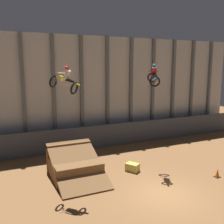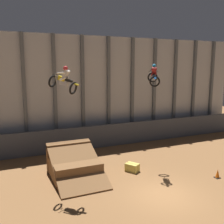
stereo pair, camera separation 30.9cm
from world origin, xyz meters
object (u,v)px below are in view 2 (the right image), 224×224
Objects in this scene: traffic_cone_near_ramp at (218,174)px; rider_bike_right_air at (154,76)px; hay_bale_trackside at (132,167)px; dirt_ramp at (74,165)px; rider_bike_left_air at (64,81)px.

rider_bike_right_air is at bearing 130.25° from traffic_cone_near_ramp.
traffic_cone_near_ramp is (2.94, -3.48, -6.34)m from rider_bike_right_air.
hay_bale_trackside is at bearing 145.18° from traffic_cone_near_ramp.
rider_bike_right_air reaches higher than dirt_ramp.
hay_bale_trackside is (-4.66, 3.24, -0.00)m from traffic_cone_near_ramp.
rider_bike_left_air is 2.92× the size of traffic_cone_near_ramp.
rider_bike_left_air reaches higher than traffic_cone_near_ramp.
rider_bike_left_air is at bearing -144.85° from rider_bike_right_air.
dirt_ramp reaches higher than hay_bale_trackside.
rider_bike_left_air is 1.57× the size of hay_bale_trackside.
dirt_ramp is 6.14m from rider_bike_left_air.
dirt_ramp is 2.73× the size of rider_bike_left_air.
rider_bike_right_air reaches higher than traffic_cone_near_ramp.
rider_bike_left_air reaches higher than dirt_ramp.
dirt_ramp is 2.53× the size of rider_bike_right_air.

